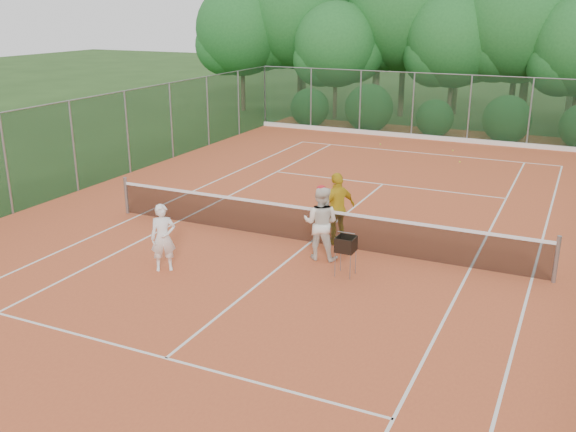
% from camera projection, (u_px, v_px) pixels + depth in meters
% --- Properties ---
extents(ground, '(120.00, 120.00, 0.00)m').
position_uv_depth(ground, '(310.00, 243.00, 16.76)').
color(ground, '#244318').
rests_on(ground, ground).
extents(clay_court, '(18.00, 36.00, 0.02)m').
position_uv_depth(clay_court, '(310.00, 243.00, 16.75)').
color(clay_court, '#C5562D').
rests_on(clay_court, ground).
extents(tennis_net, '(11.97, 0.10, 1.10)m').
position_uv_depth(tennis_net, '(310.00, 224.00, 16.59)').
color(tennis_net, gray).
rests_on(tennis_net, clay_court).
extents(player_white, '(0.69, 0.65, 1.59)m').
position_uv_depth(player_white, '(163.00, 238.00, 14.80)').
color(player_white, white).
rests_on(player_white, clay_court).
extents(player_center_grp, '(0.95, 0.77, 1.86)m').
position_uv_depth(player_center_grp, '(321.00, 223.00, 15.44)').
color(player_center_grp, white).
rests_on(player_center_grp, clay_court).
extents(player_yellow, '(0.94, 1.19, 1.88)m').
position_uv_depth(player_yellow, '(337.00, 208.00, 16.45)').
color(player_yellow, gold).
rests_on(player_yellow, clay_court).
extents(ball_hopper, '(0.41, 0.41, 0.94)m').
position_uv_depth(ball_hopper, '(346.00, 245.00, 14.50)').
color(ball_hopper, gray).
rests_on(ball_hopper, clay_court).
extents(stray_ball_a, '(0.07, 0.07, 0.07)m').
position_uv_depth(stray_ball_a, '(453.00, 151.00, 27.29)').
color(stray_ball_a, '#D2E635').
rests_on(stray_ball_a, clay_court).
extents(stray_ball_b, '(0.07, 0.07, 0.07)m').
position_uv_depth(stray_ball_b, '(380.00, 144.00, 28.56)').
color(stray_ball_b, '#B1D130').
rests_on(stray_ball_b, clay_court).
extents(stray_ball_c, '(0.07, 0.07, 0.07)m').
position_uv_depth(stray_ball_c, '(460.00, 162.00, 25.31)').
color(stray_ball_c, yellow).
rests_on(stray_ball_c, clay_court).
extents(court_markings, '(11.03, 23.83, 0.01)m').
position_uv_depth(court_markings, '(310.00, 243.00, 16.75)').
color(court_markings, white).
rests_on(court_markings, clay_court).
extents(fence_back, '(18.07, 0.07, 3.00)m').
position_uv_depth(fence_back, '(441.00, 107.00, 29.18)').
color(fence_back, '#19381E').
rests_on(fence_back, clay_court).
extents(fence_left, '(0.07, 33.07, 3.00)m').
position_uv_depth(fence_left, '(6.00, 165.00, 18.63)').
color(fence_left, '#19381E').
rests_on(fence_left, clay_court).
extents(tropical_treeline, '(32.10, 8.49, 15.03)m').
position_uv_depth(tropical_treeline, '(498.00, 23.00, 31.98)').
color(tropical_treeline, brown).
rests_on(tropical_treeline, ground).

